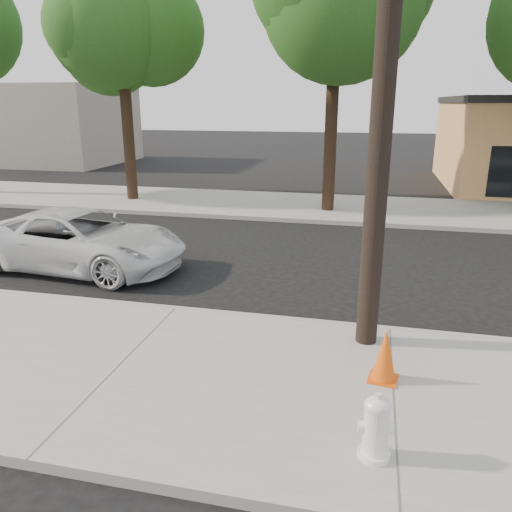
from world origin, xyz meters
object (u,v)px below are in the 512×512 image
Objects in this scene: police_cruiser at (80,240)px; fire_hydrant at (376,429)px; traffic_cone at (385,356)px; utility_pole at (387,45)px.

fire_hydrant is at bearing -123.66° from police_cruiser.
utility_pole is at bearing 102.59° from traffic_cone.
utility_pole is 11.54× the size of traffic_cone.
police_cruiser is at bearing 158.46° from utility_pole.
traffic_cone is (0.26, -1.18, -4.17)m from utility_pole.
utility_pole is 4.34m from traffic_cone.
police_cruiser is at bearing 136.80° from fire_hydrant.
utility_pole reaches higher than traffic_cone.
traffic_cone reaches higher than fire_hydrant.
utility_pole is 1.73× the size of police_cruiser.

